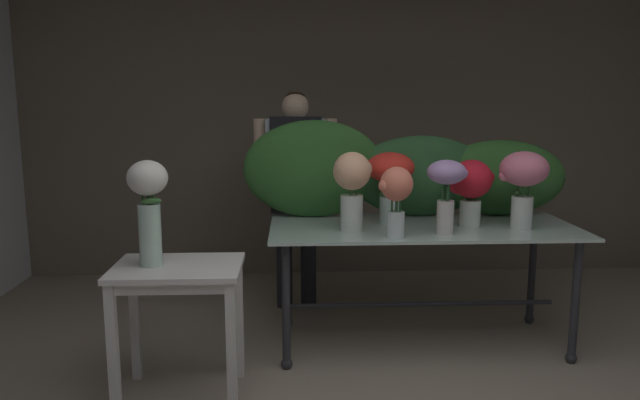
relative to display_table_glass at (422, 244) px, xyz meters
name	(u,v)px	position (x,y,z in m)	size (l,w,h in m)	color
ground_plane	(372,344)	(-0.31, 0.01, -0.68)	(7.75, 7.75, 0.00)	gray
wall_back	(349,127)	(-0.31, 1.74, 0.67)	(5.96, 0.12, 2.69)	#706656
display_table_glass	(422,244)	(0.00, 0.00, 0.00)	(1.95, 0.86, 0.81)	#ACC8C0
side_table_white	(178,286)	(-1.44, -0.63, -0.06)	(0.67, 0.51, 0.74)	white
florist	(296,176)	(-0.81, 0.76, 0.35)	(0.62, 0.24, 1.65)	#232328
foliage_backdrop	(415,174)	(0.01, 0.31, 0.41)	(2.22, 0.30, 0.66)	#2D6028
vase_scarlet_hydrangea	(390,175)	(-0.21, 0.06, 0.44)	(0.32, 0.31, 0.46)	silver
vase_rosy_freesia	(524,178)	(0.59, -0.13, 0.44)	(0.30, 0.30, 0.48)	silver
vase_crimson_carnations	(471,186)	(0.29, -0.03, 0.38)	(0.29, 0.26, 0.42)	silver
vase_peach_dahlias	(353,185)	(-0.47, -0.14, 0.41)	(0.24, 0.23, 0.49)	silver
vase_lilac_peonies	(446,184)	(0.08, -0.24, 0.42)	(0.25, 0.23, 0.45)	silver
vase_coral_ranunculus	(396,194)	(-0.23, -0.33, 0.38)	(0.20, 0.19, 0.42)	silver
vase_white_roses_tall	(149,205)	(-1.58, -0.63, 0.38)	(0.21, 0.21, 0.56)	silver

